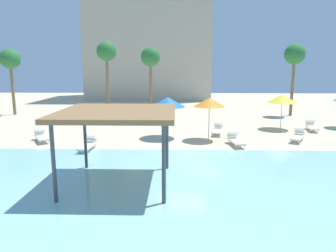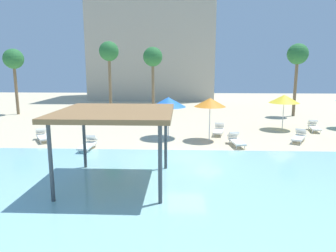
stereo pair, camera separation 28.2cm
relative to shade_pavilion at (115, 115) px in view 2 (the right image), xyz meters
name	(u,v)px [view 2 (the right image)]	position (x,y,z in m)	size (l,w,h in m)	color
ground_plane	(181,158)	(2.57, 3.57, -2.79)	(80.00, 80.00, 0.00)	beige
lagoon_water	(181,202)	(2.57, -1.68, -2.77)	(44.00, 13.50, 0.04)	#8CC6CC
shade_pavilion	(115,115)	(0.00, 0.00, 0.00)	(4.41, 4.41, 2.97)	#42474C
beach_umbrella_orange_1	(210,102)	(4.34, 7.74, -0.38)	(1.98, 1.98, 2.69)	silver
beach_umbrella_yellow_2	(284,99)	(10.10, 11.43, -0.51)	(2.19, 2.19, 2.58)	silver
beach_umbrella_blue_3	(168,102)	(1.70, 8.34, -0.44)	(2.30, 2.30, 2.67)	silver
lounge_chair_0	(314,126)	(12.21, 10.92, -2.46)	(0.95, 1.98, 0.74)	white
lounge_chair_1	(43,136)	(-6.19, 7.08, -2.46)	(1.52, 1.92, 0.74)	white
lounge_chair_2	(236,140)	(5.81, 6.40, -2.46)	(0.83, 1.96, 0.74)	white
lounge_chair_3	(219,130)	(5.15, 9.45, -2.46)	(0.98, 1.98, 0.74)	white
lounge_chair_4	(299,136)	(9.93, 7.58, -2.46)	(1.45, 1.95, 0.74)	white
lounge_chair_5	(88,144)	(-2.68, 5.09, -2.46)	(0.66, 1.91, 0.74)	white
palm_tree_0	(109,53)	(-4.52, 19.06, 3.09)	(1.90, 1.90, 7.03)	brown
palm_tree_1	(14,60)	(-13.48, 17.98, 2.40)	(1.90, 1.90, 6.29)	brown
palm_tree_2	(153,58)	(-0.28, 19.44, 2.60)	(1.90, 1.90, 6.51)	brown
palm_tree_3	(298,56)	(13.18, 18.01, 2.78)	(1.90, 1.90, 6.70)	brown
hotel_block_0	(153,33)	(-1.64, 35.63, 6.62)	(17.11, 11.34, 18.82)	#B2A893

